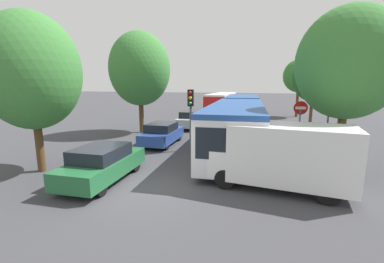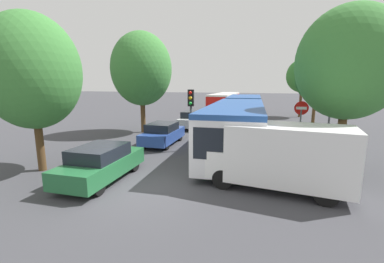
# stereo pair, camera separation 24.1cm
# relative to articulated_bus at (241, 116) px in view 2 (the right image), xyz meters

# --- Properties ---
(ground_plane) EXTENTS (200.00, 200.00, 0.00)m
(ground_plane) POSITION_rel_articulated_bus_xyz_m (-2.20, -9.76, -1.53)
(ground_plane) COLOR #3D3D42
(articulated_bus) EXTENTS (3.81, 17.98, 2.65)m
(articulated_bus) POSITION_rel_articulated_bus_xyz_m (0.00, 0.00, 0.00)
(articulated_bus) COLOR silver
(articulated_bus) RESTS_ON ground
(city_bus_rear) EXTENTS (2.60, 11.30, 2.43)m
(city_bus_rear) POSITION_rel_articulated_bus_xyz_m (-4.18, 17.06, -0.12)
(city_bus_rear) COLOR red
(city_bus_rear) RESTS_ON ground
(queued_car_green) EXTENTS (1.84, 4.03, 1.38)m
(queued_car_green) POSITION_rel_articulated_bus_xyz_m (-4.17, -9.42, -0.83)
(queued_car_green) COLOR #236638
(queued_car_green) RESTS_ON ground
(queued_car_blue) EXTENTS (1.81, 3.95, 1.35)m
(queued_car_blue) POSITION_rel_articulated_bus_xyz_m (-4.36, -3.15, -0.85)
(queued_car_blue) COLOR #284799
(queued_car_blue) RESTS_ON ground
(queued_car_silver) EXTENTS (1.91, 4.19, 1.43)m
(queued_car_silver) POSITION_rel_articulated_bus_xyz_m (-4.35, 3.25, -0.80)
(queued_car_silver) COLOR #B7BABF
(queued_car_silver) RESTS_ON ground
(white_van) EXTENTS (5.18, 2.46, 2.31)m
(white_van) POSITION_rel_articulated_bus_xyz_m (2.41, -8.19, -0.29)
(white_van) COLOR white
(white_van) RESTS_ON ground
(traffic_light) EXTENTS (0.35, 0.38, 3.40)m
(traffic_light) POSITION_rel_articulated_bus_xyz_m (-2.23, -4.09, 0.97)
(traffic_light) COLOR #56595E
(traffic_light) RESTS_ON ground
(no_entry_sign) EXTENTS (0.70, 0.08, 2.82)m
(no_entry_sign) POSITION_rel_articulated_bus_xyz_m (3.46, -3.12, 0.35)
(no_entry_sign) COLOR #56595E
(no_entry_sign) RESTS_ON ground
(direction_sign_post) EXTENTS (0.39, 1.37, 3.60)m
(direction_sign_post) POSITION_rel_articulated_bus_xyz_m (4.82, -3.00, 1.02)
(direction_sign_post) COLOR #56595E
(direction_sign_post) RESTS_ON ground
(tree_left_near) EXTENTS (3.83, 3.83, 6.53)m
(tree_left_near) POSITION_rel_articulated_bus_xyz_m (-7.42, -9.28, 2.54)
(tree_left_near) COLOR #51381E
(tree_left_near) RESTS_ON ground
(tree_left_mid) EXTENTS (4.51, 4.51, 7.51)m
(tree_left_mid) POSITION_rel_articulated_bus_xyz_m (-7.45, 0.15, 3.12)
(tree_left_mid) COLOR #51381E
(tree_left_mid) RESTS_ON ground
(tree_right_near) EXTENTS (4.13, 4.13, 6.82)m
(tree_right_near) POSITION_rel_articulated_bus_xyz_m (4.88, -5.32, 2.98)
(tree_right_near) COLOR #51381E
(tree_right_near) RESTS_ON ground
(tree_right_mid) EXTENTS (3.30, 3.30, 6.07)m
(tree_right_mid) POSITION_rel_articulated_bus_xyz_m (5.28, 5.64, 2.63)
(tree_right_mid) COLOR #51381E
(tree_right_mid) RESTS_ON ground
(tree_right_far) EXTENTS (3.42, 3.42, 6.40)m
(tree_right_far) POSITION_rel_articulated_bus_xyz_m (4.97, 13.79, 2.94)
(tree_right_far) COLOR #51381E
(tree_right_far) RESTS_ON ground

